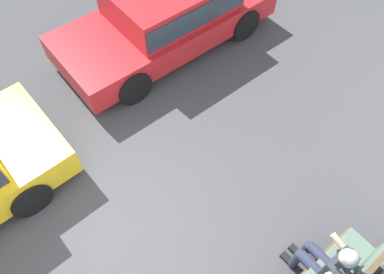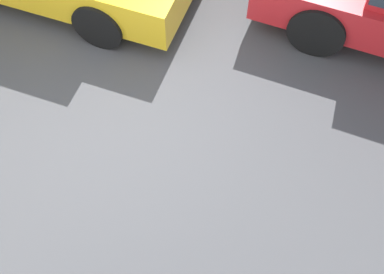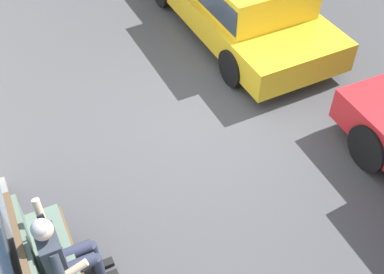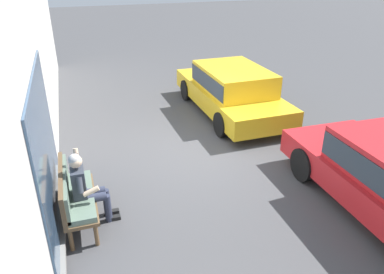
# 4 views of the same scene
# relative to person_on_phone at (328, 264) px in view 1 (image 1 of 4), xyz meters

# --- Properties ---
(ground_plane) EXTENTS (60.00, 60.00, 0.00)m
(ground_plane) POSITION_rel_person_on_phone_xyz_m (1.84, -2.67, -0.73)
(ground_plane) COLOR #424244
(person_on_phone) EXTENTS (0.73, 0.74, 1.37)m
(person_on_phone) POSITION_rel_person_on_phone_xyz_m (0.00, 0.00, 0.00)
(person_on_phone) COLOR #2D3347
(person_on_phone) RESTS_ON ground_plane
(parked_car_near) EXTENTS (4.56, 2.03, 1.41)m
(parked_car_near) POSITION_rel_person_on_phone_xyz_m (-1.46, -5.21, 0.06)
(parked_car_near) COLOR red
(parked_car_near) RESTS_ON ground_plane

